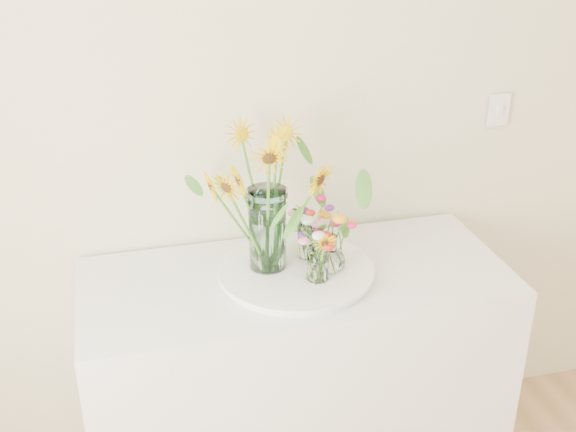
% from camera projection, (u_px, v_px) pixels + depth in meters
% --- Properties ---
extents(counter, '(1.40, 0.60, 0.90)m').
position_uv_depth(counter, '(296.00, 385.00, 2.55)').
color(counter, white).
rests_on(counter, ground_plane).
extents(tray, '(0.48, 0.48, 0.02)m').
position_uv_depth(tray, '(296.00, 273.00, 2.34)').
color(tray, white).
rests_on(tray, counter).
extents(mason_jar, '(0.14, 0.14, 0.28)m').
position_uv_depth(mason_jar, '(267.00, 229.00, 2.29)').
color(mason_jar, '#9CC9CE').
rests_on(mason_jar, tray).
extents(sunflower_bouquet, '(0.71, 0.71, 0.49)m').
position_uv_depth(sunflower_bouquet, '(267.00, 198.00, 2.24)').
color(sunflower_bouquet, '#DCAC04').
rests_on(sunflower_bouquet, tray).
extents(small_vase_a, '(0.08, 0.08, 0.12)m').
position_uv_depth(small_vase_a, '(318.00, 264.00, 2.25)').
color(small_vase_a, white).
rests_on(small_vase_a, tray).
extents(wildflower_posy_a, '(0.18, 0.18, 0.21)m').
position_uv_depth(wildflower_posy_a, '(318.00, 252.00, 2.23)').
color(wildflower_posy_a, orange).
rests_on(wildflower_posy_a, tray).
extents(small_vase_b, '(0.11, 0.11, 0.13)m').
position_uv_depth(small_vase_b, '(332.00, 253.00, 2.31)').
color(small_vase_b, white).
rests_on(small_vase_b, tray).
extents(wildflower_posy_b, '(0.22, 0.22, 0.22)m').
position_uv_depth(wildflower_posy_b, '(332.00, 240.00, 2.29)').
color(wildflower_posy_b, orange).
rests_on(wildflower_posy_b, tray).
extents(small_vase_c, '(0.09, 0.09, 0.13)m').
position_uv_depth(small_vase_c, '(308.00, 240.00, 2.39)').
color(small_vase_c, white).
rests_on(small_vase_c, tray).
extents(wildflower_posy_c, '(0.19, 0.19, 0.22)m').
position_uv_depth(wildflower_posy_c, '(308.00, 228.00, 2.37)').
color(wildflower_posy_c, orange).
rests_on(wildflower_posy_c, tray).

